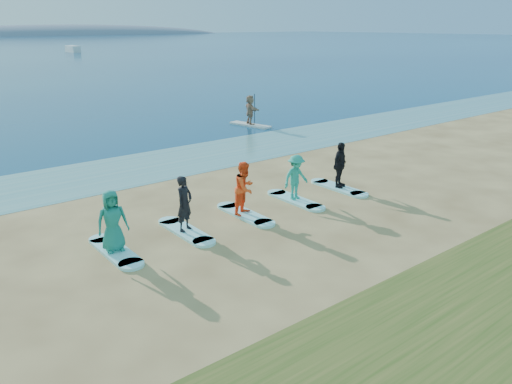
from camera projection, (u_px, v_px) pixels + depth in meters
ground at (329, 233)px, 15.55m from camera, size 600.00×600.00×0.00m
shallow_water at (165, 163)px, 23.33m from camera, size 600.00×600.00×0.00m
island_ridge at (69, 35)px, 293.98m from camera, size 220.00×56.00×18.00m
paddleboard at (250, 125)px, 31.85m from camera, size 1.27×3.08×0.12m
paddleboarder at (250, 110)px, 31.54m from camera, size 0.94×1.78×1.83m
boat_offshore_b at (73, 52)px, 114.27m from camera, size 1.94×6.25×1.43m
surfboard_0 at (115, 251)px, 14.20m from camera, size 0.70×2.20×0.09m
student_0 at (112, 221)px, 13.90m from camera, size 0.93×0.66×1.78m
surfboard_1 at (186, 231)px, 15.58m from camera, size 0.70×2.20×0.09m
student_1 at (184, 204)px, 15.28m from camera, size 0.75×0.65×1.75m
surfboard_2 at (245, 214)px, 16.95m from camera, size 0.70×2.20×0.09m
student_2 at (245, 188)px, 16.65m from camera, size 1.07×0.96×1.80m
surfboard_3 at (295, 200)px, 18.32m from camera, size 0.70×2.20×0.09m
student_3 at (296, 177)px, 18.04m from camera, size 1.08×0.62×1.66m
surfboard_4 at (339, 188)px, 19.70m from camera, size 0.70×2.20×0.09m
student_4 at (340, 165)px, 19.39m from camera, size 1.13×0.77×1.79m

